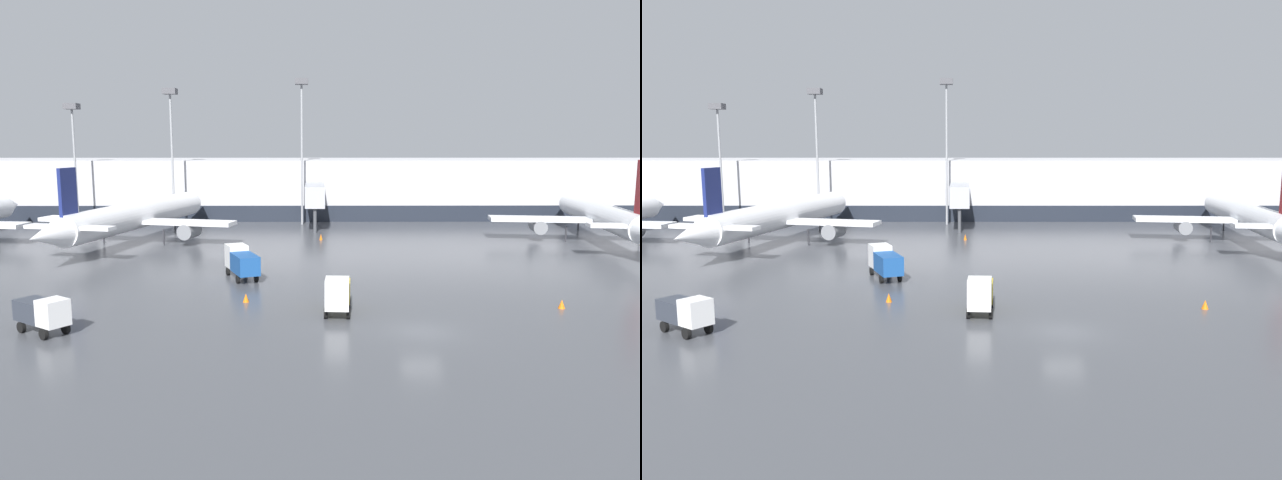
# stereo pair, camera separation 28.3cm
# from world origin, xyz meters

# --- Properties ---
(ground_plane) EXTENTS (320.00, 320.00, 0.00)m
(ground_plane) POSITION_xyz_m (0.00, 0.00, 0.00)
(ground_plane) COLOR #424449
(terminal_building) EXTENTS (160.00, 29.22, 9.00)m
(terminal_building) POSITION_xyz_m (0.17, 61.87, 4.50)
(terminal_building) COLOR #B2B2B7
(terminal_building) RESTS_ON ground_plane
(parked_jet_0) EXTENTS (23.97, 37.06, 9.33)m
(parked_jet_0) POSITION_xyz_m (-27.67, 34.49, 3.21)
(parked_jet_0) COLOR white
(parked_jet_0) RESTS_ON ground_plane
(parked_jet_2) EXTENTS (26.07, 34.74, 10.00)m
(parked_jet_2) POSITION_xyz_m (27.18, 35.01, 3.13)
(parked_jet_2) COLOR silver
(parked_jet_2) RESTS_ON ground_plane
(service_truck_0) EXTENTS (2.00, 4.81, 2.77)m
(service_truck_0) POSITION_xyz_m (-5.18, 4.19, 1.49)
(service_truck_0) COLOR gold
(service_truck_0) RESTS_ON ground_plane
(service_truck_2) EXTENTS (4.13, 3.58, 2.34)m
(service_truck_2) POSITION_xyz_m (-23.66, -0.15, 1.37)
(service_truck_2) COLOR #2D333D
(service_truck_2) RESTS_ON ground_plane
(service_truck_3) EXTENTS (3.66, 5.78, 2.73)m
(service_truck_3) POSITION_xyz_m (-13.16, 15.49, 1.56)
(service_truck_3) COLOR #19478C
(service_truck_3) RESTS_ON ground_plane
(traffic_cone_0) EXTENTS (0.46, 0.46, 0.65)m
(traffic_cone_0) POSITION_xyz_m (-11.89, 7.37, 0.33)
(traffic_cone_0) COLOR orange
(traffic_cone_0) RESTS_ON ground_plane
(traffic_cone_3) EXTENTS (0.37, 0.37, 0.74)m
(traffic_cone_3) POSITION_xyz_m (-6.04, 36.72, 0.37)
(traffic_cone_3) COLOR orange
(traffic_cone_3) RESTS_ON ground_plane
(traffic_cone_4) EXTENTS (0.49, 0.49, 0.63)m
(traffic_cone_4) POSITION_xyz_m (10.93, 5.43, 0.32)
(traffic_cone_4) COLOR orange
(traffic_cone_4) RESTS_ON ground_plane
(apron_light_mast_1) EXTENTS (1.80, 1.80, 16.92)m
(apron_light_mast_1) POSITION_xyz_m (-39.91, 49.09, 13.48)
(apron_light_mast_1) COLOR gray
(apron_light_mast_1) RESTS_ON ground_plane
(apron_light_mast_2) EXTENTS (1.80, 1.80, 18.91)m
(apron_light_mast_2) POSITION_xyz_m (-26.42, 48.87, 14.86)
(apron_light_mast_2) COLOR gray
(apron_light_mast_2) RESTS_ON ground_plane
(apron_light_mast_4) EXTENTS (1.80, 1.80, 20.41)m
(apron_light_mast_4) POSITION_xyz_m (-8.61, 51.09, 15.88)
(apron_light_mast_4) COLOR gray
(apron_light_mast_4) RESTS_ON ground_plane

